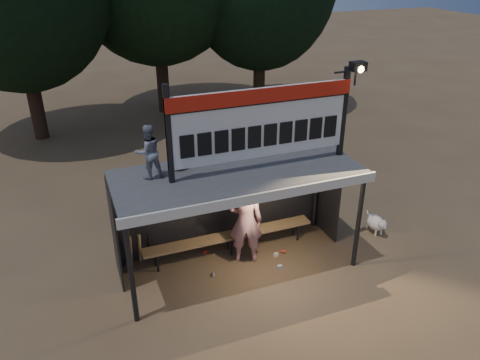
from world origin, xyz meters
name	(u,v)px	position (x,y,z in m)	size (l,w,h in m)	color
ground	(238,265)	(0.00, 0.00, 0.00)	(80.00, 80.00, 0.00)	#4F3C27
player	(246,221)	(0.24, 0.16, 1.01)	(0.73, 0.48, 2.01)	silver
child_a	(148,152)	(-1.69, 0.35, 2.86)	(0.52, 0.41, 1.08)	gray
child_b	(178,149)	(-1.06, 0.53, 2.76)	(0.43, 0.28, 0.88)	maroon
dugout_shelter	(234,187)	(0.00, 0.24, 1.85)	(5.10, 2.08, 2.32)	#3A3A3D
scoreboard_assembly	(265,120)	(0.56, -0.01, 3.32)	(4.10, 0.27, 1.99)	black
bench	(229,236)	(0.00, 0.55, 0.43)	(4.00, 0.35, 0.48)	olive
dog	(376,222)	(3.65, 0.05, 0.28)	(0.36, 0.81, 0.49)	#F1E3D1
bats	(140,248)	(-1.99, 0.82, 0.43)	(0.46, 0.32, 0.84)	olive
litter	(252,259)	(0.35, 0.05, 0.04)	(1.88, 1.22, 0.08)	#A3261B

